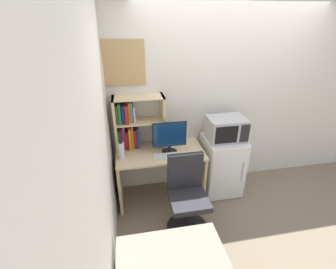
{
  "coord_description": "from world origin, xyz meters",
  "views": [
    {
      "loc": [
        -1.36,
        -2.93,
        2.31
      ],
      "look_at": [
        -0.88,
        -0.34,
        1.0
      ],
      "focal_mm": 25.04,
      "sensor_mm": 36.0,
      "label": 1
    }
  ],
  "objects_px": {
    "hutch_bookshelf": "(132,123)",
    "keyboard": "(170,156)",
    "water_bottle": "(121,150)",
    "mini_fridge": "(222,165)",
    "monitor": "(170,137)",
    "desk_chair": "(187,199)",
    "computer_mouse": "(195,154)",
    "wall_corkboard": "(120,63)",
    "microwave": "(226,129)"
  },
  "relations": [
    {
      "from": "wall_corkboard",
      "to": "microwave",
      "type": "bearing_deg",
      "value": -12.54
    },
    {
      "from": "hutch_bookshelf",
      "to": "monitor",
      "type": "distance_m",
      "value": 0.52
    },
    {
      "from": "keyboard",
      "to": "water_bottle",
      "type": "relative_size",
      "value": 1.75
    },
    {
      "from": "monitor",
      "to": "desk_chair",
      "type": "bearing_deg",
      "value": -78.92
    },
    {
      "from": "monitor",
      "to": "hutch_bookshelf",
      "type": "bearing_deg",
      "value": 152.5
    },
    {
      "from": "computer_mouse",
      "to": "mini_fridge",
      "type": "distance_m",
      "value": 0.61
    },
    {
      "from": "keyboard",
      "to": "mini_fridge",
      "type": "distance_m",
      "value": 0.87
    },
    {
      "from": "mini_fridge",
      "to": "microwave",
      "type": "relative_size",
      "value": 1.73
    },
    {
      "from": "desk_chair",
      "to": "wall_corkboard",
      "type": "relative_size",
      "value": 1.59
    },
    {
      "from": "hutch_bookshelf",
      "to": "microwave",
      "type": "relative_size",
      "value": 1.42
    },
    {
      "from": "hutch_bookshelf",
      "to": "keyboard",
      "type": "height_order",
      "value": "hutch_bookshelf"
    },
    {
      "from": "mini_fridge",
      "to": "monitor",
      "type": "bearing_deg",
      "value": -176.33
    },
    {
      "from": "computer_mouse",
      "to": "mini_fridge",
      "type": "relative_size",
      "value": 0.11
    },
    {
      "from": "monitor",
      "to": "wall_corkboard",
      "type": "relative_size",
      "value": 0.73
    },
    {
      "from": "water_bottle",
      "to": "desk_chair",
      "type": "distance_m",
      "value": 0.98
    },
    {
      "from": "monitor",
      "to": "water_bottle",
      "type": "height_order",
      "value": "monitor"
    },
    {
      "from": "desk_chair",
      "to": "computer_mouse",
      "type": "bearing_deg",
      "value": 64.79
    },
    {
      "from": "hutch_bookshelf",
      "to": "monitor",
      "type": "height_order",
      "value": "hutch_bookshelf"
    },
    {
      "from": "microwave",
      "to": "wall_corkboard",
      "type": "height_order",
      "value": "wall_corkboard"
    },
    {
      "from": "mini_fridge",
      "to": "hutch_bookshelf",
      "type": "bearing_deg",
      "value": 171.49
    },
    {
      "from": "monitor",
      "to": "mini_fridge",
      "type": "relative_size",
      "value": 0.51
    },
    {
      "from": "mini_fridge",
      "to": "microwave",
      "type": "bearing_deg",
      "value": 89.82
    },
    {
      "from": "water_bottle",
      "to": "desk_chair",
      "type": "relative_size",
      "value": 0.24
    },
    {
      "from": "microwave",
      "to": "desk_chair",
      "type": "distance_m",
      "value": 1.06
    },
    {
      "from": "water_bottle",
      "to": "mini_fridge",
      "type": "distance_m",
      "value": 1.45
    },
    {
      "from": "keyboard",
      "to": "microwave",
      "type": "bearing_deg",
      "value": 11.21
    },
    {
      "from": "monitor",
      "to": "keyboard",
      "type": "bearing_deg",
      "value": -97.08
    },
    {
      "from": "desk_chair",
      "to": "wall_corkboard",
      "type": "distance_m",
      "value": 1.79
    },
    {
      "from": "monitor",
      "to": "keyboard",
      "type": "relative_size",
      "value": 1.07
    },
    {
      "from": "keyboard",
      "to": "water_bottle",
      "type": "height_order",
      "value": "water_bottle"
    },
    {
      "from": "hutch_bookshelf",
      "to": "desk_chair",
      "type": "height_order",
      "value": "hutch_bookshelf"
    },
    {
      "from": "monitor",
      "to": "desk_chair",
      "type": "relative_size",
      "value": 0.46
    },
    {
      "from": "keyboard",
      "to": "microwave",
      "type": "height_order",
      "value": "microwave"
    },
    {
      "from": "hutch_bookshelf",
      "to": "keyboard",
      "type": "bearing_deg",
      "value": -37.75
    },
    {
      "from": "wall_corkboard",
      "to": "computer_mouse",
      "type": "bearing_deg",
      "value": -29.05
    },
    {
      "from": "microwave",
      "to": "desk_chair",
      "type": "xyz_separation_m",
      "value": [
        -0.67,
        -0.59,
        -0.58
      ]
    },
    {
      "from": "wall_corkboard",
      "to": "mini_fridge",
      "type": "bearing_deg",
      "value": -12.66
    },
    {
      "from": "keyboard",
      "to": "mini_fridge",
      "type": "relative_size",
      "value": 0.48
    },
    {
      "from": "hutch_bookshelf",
      "to": "microwave",
      "type": "height_order",
      "value": "hutch_bookshelf"
    },
    {
      "from": "desk_chair",
      "to": "hutch_bookshelf",
      "type": "bearing_deg",
      "value": 125.51
    },
    {
      "from": "water_bottle",
      "to": "monitor",
      "type": "bearing_deg",
      "value": 2.37
    },
    {
      "from": "hutch_bookshelf",
      "to": "keyboard",
      "type": "distance_m",
      "value": 0.64
    },
    {
      "from": "hutch_bookshelf",
      "to": "desk_chair",
      "type": "distance_m",
      "value": 1.16
    },
    {
      "from": "microwave",
      "to": "wall_corkboard",
      "type": "bearing_deg",
      "value": 167.46
    },
    {
      "from": "monitor",
      "to": "mini_fridge",
      "type": "bearing_deg",
      "value": 3.67
    },
    {
      "from": "mini_fridge",
      "to": "desk_chair",
      "type": "relative_size",
      "value": 0.89
    },
    {
      "from": "desk_chair",
      "to": "mini_fridge",
      "type": "bearing_deg",
      "value": 41.51
    },
    {
      "from": "computer_mouse",
      "to": "wall_corkboard",
      "type": "bearing_deg",
      "value": 150.95
    },
    {
      "from": "monitor",
      "to": "microwave",
      "type": "relative_size",
      "value": 0.88
    },
    {
      "from": "water_bottle",
      "to": "microwave",
      "type": "relative_size",
      "value": 0.47
    }
  ]
}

